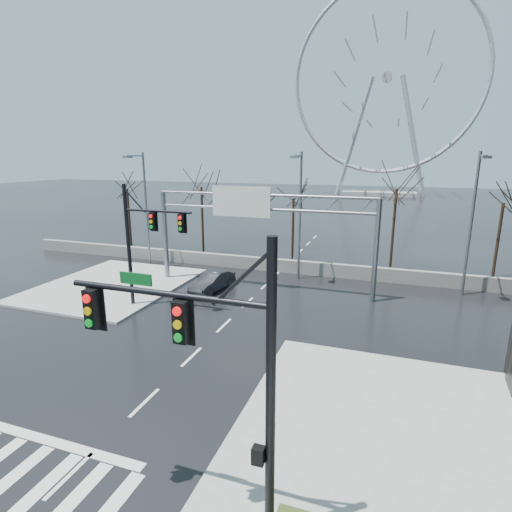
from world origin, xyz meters
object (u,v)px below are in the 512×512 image
at_px(signal_mast_near, 216,361).
at_px(sign_gantry, 256,220).
at_px(ferris_wheel, 387,86).
at_px(car, 212,282).
at_px(signal_mast_far, 142,235).

distance_m(signal_mast_near, sign_gantry, 19.79).
bearing_deg(ferris_wheel, car, -95.83).
bearing_deg(sign_gantry, ferris_wheel, 86.16).
bearing_deg(car, signal_mast_near, -53.95).
bearing_deg(car, sign_gantry, 36.17).
xyz_separation_m(signal_mast_far, ferris_wheel, (10.87, 86.04, 21.30)).
distance_m(signal_mast_far, ferris_wheel, 89.30).
xyz_separation_m(sign_gantry, ferris_wheel, (5.38, 80.04, 20.95)).
xyz_separation_m(signal_mast_near, ferris_wheel, (-0.14, 99.04, 21.26)).
distance_m(signal_mast_near, signal_mast_far, 17.03).
relative_size(sign_gantry, car, 3.92).
distance_m(sign_gantry, car, 5.56).
bearing_deg(signal_mast_far, ferris_wheel, 82.80).
height_order(signal_mast_far, car, signal_mast_far).
bearing_deg(sign_gantry, car, -154.17).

